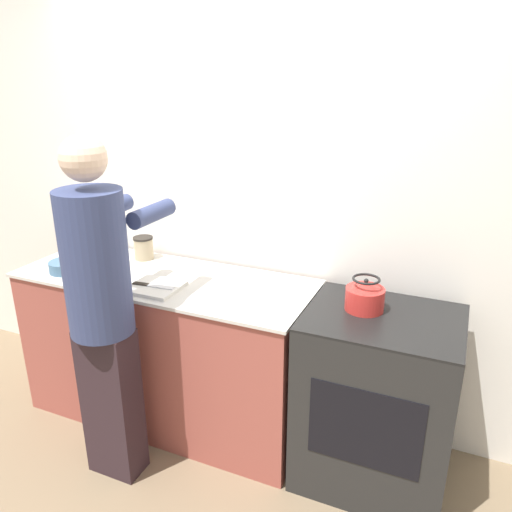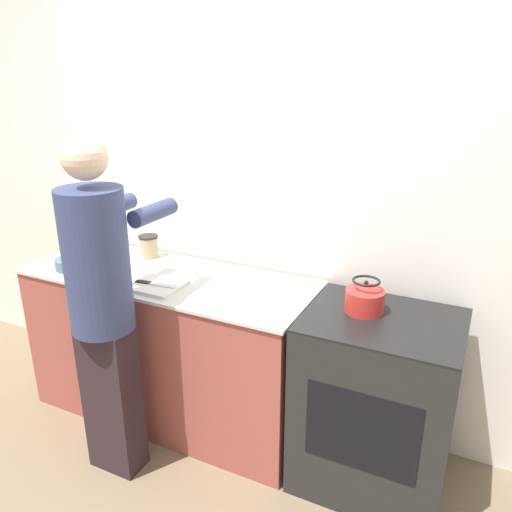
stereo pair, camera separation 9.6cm
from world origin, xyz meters
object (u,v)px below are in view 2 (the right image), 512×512
(person, at_px, (103,301))
(bowl_prep, at_px, (72,263))
(cutting_board, at_px, (149,284))
(kettle, at_px, (365,298))
(oven, at_px, (376,403))
(knife, at_px, (154,284))
(canister_jar, at_px, (149,246))

(person, distance_m, bowl_prep, 0.66)
(cutting_board, relative_size, kettle, 2.01)
(oven, xyz_separation_m, knife, (-1.21, -0.15, 0.48))
(person, height_order, cutting_board, person)
(knife, distance_m, kettle, 1.12)
(cutting_board, distance_m, canister_jar, 0.46)
(person, bearing_deg, cutting_board, 88.59)
(kettle, bearing_deg, cutting_board, -171.17)
(oven, bearing_deg, canister_jar, 171.61)
(cutting_board, bearing_deg, person, -91.41)
(cutting_board, bearing_deg, knife, -13.56)
(oven, bearing_deg, kettle, 160.15)
(person, bearing_deg, canister_jar, 110.47)
(person, distance_m, kettle, 1.27)
(oven, height_order, cutting_board, cutting_board)
(kettle, xyz_separation_m, canister_jar, (-1.42, 0.19, -0.01))
(bowl_prep, bearing_deg, cutting_board, -0.39)
(oven, distance_m, person, 1.44)
(bowl_prep, bearing_deg, oven, 4.28)
(knife, xyz_separation_m, kettle, (1.10, 0.19, 0.06))
(person, bearing_deg, kettle, 24.53)
(kettle, distance_m, canister_jar, 1.43)
(cutting_board, height_order, bowl_prep, bowl_prep)
(cutting_board, xyz_separation_m, kettle, (1.14, 0.18, 0.07))
(person, relative_size, knife, 7.30)
(oven, xyz_separation_m, bowl_prep, (-1.82, -0.14, 0.49))
(cutting_board, distance_m, knife, 0.05)
(person, relative_size, cutting_board, 4.70)
(cutting_board, bearing_deg, canister_jar, 127.00)
(oven, xyz_separation_m, canister_jar, (-1.52, 0.22, 0.53))
(oven, relative_size, bowl_prep, 4.95)
(knife, bearing_deg, kettle, 4.14)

